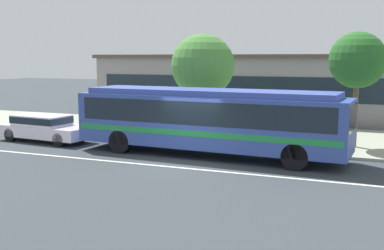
{
  "coord_description": "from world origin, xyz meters",
  "views": [
    {
      "loc": [
        7.03,
        -16.71,
        4.07
      ],
      "look_at": [
        -0.34,
        1.39,
        1.3
      ],
      "focal_mm": 44.68,
      "sensor_mm": 36.0,
      "label": 1
    }
  ],
  "objects_px": {
    "transit_bus": "(209,117)",
    "pedestrian_waiting_near_sign": "(228,125)",
    "pedestrian_walking_along_curb": "(315,124)",
    "sedan_behind_bus": "(44,127)",
    "street_tree_mid_block": "(357,61)",
    "street_tree_near_stop": "(203,66)"
  },
  "relations": [
    {
      "from": "transit_bus",
      "to": "pedestrian_waiting_near_sign",
      "type": "bearing_deg",
      "value": 84.23
    },
    {
      "from": "pedestrian_waiting_near_sign",
      "to": "pedestrian_walking_along_curb",
      "type": "distance_m",
      "value": 3.9
    },
    {
      "from": "transit_bus",
      "to": "pedestrian_walking_along_curb",
      "type": "bearing_deg",
      "value": 41.57
    },
    {
      "from": "sedan_behind_bus",
      "to": "street_tree_mid_block",
      "type": "bearing_deg",
      "value": 14.16
    },
    {
      "from": "pedestrian_walking_along_curb",
      "to": "street_tree_mid_block",
      "type": "bearing_deg",
      "value": 12.73
    },
    {
      "from": "street_tree_near_stop",
      "to": "pedestrian_waiting_near_sign",
      "type": "bearing_deg",
      "value": -47.22
    },
    {
      "from": "pedestrian_walking_along_curb",
      "to": "street_tree_mid_block",
      "type": "distance_m",
      "value": 3.32
    },
    {
      "from": "pedestrian_waiting_near_sign",
      "to": "street_tree_near_stop",
      "type": "xyz_separation_m",
      "value": [
        -2.13,
        2.3,
        2.57
      ]
    },
    {
      "from": "sedan_behind_bus",
      "to": "street_tree_mid_block",
      "type": "height_order",
      "value": "street_tree_mid_block"
    },
    {
      "from": "street_tree_near_stop",
      "to": "street_tree_mid_block",
      "type": "height_order",
      "value": "street_tree_near_stop"
    },
    {
      "from": "pedestrian_walking_along_curb",
      "to": "transit_bus",
      "type": "bearing_deg",
      "value": -138.43
    },
    {
      "from": "pedestrian_waiting_near_sign",
      "to": "street_tree_near_stop",
      "type": "distance_m",
      "value": 4.05
    },
    {
      "from": "pedestrian_walking_along_curb",
      "to": "street_tree_mid_block",
      "type": "relative_size",
      "value": 0.32
    },
    {
      "from": "pedestrian_waiting_near_sign",
      "to": "street_tree_mid_block",
      "type": "bearing_deg",
      "value": 18.45
    },
    {
      "from": "pedestrian_waiting_near_sign",
      "to": "street_tree_near_stop",
      "type": "height_order",
      "value": "street_tree_near_stop"
    },
    {
      "from": "sedan_behind_bus",
      "to": "street_tree_near_stop",
      "type": "xyz_separation_m",
      "value": [
        6.72,
        4.1,
        2.91
      ]
    },
    {
      "from": "transit_bus",
      "to": "pedestrian_walking_along_curb",
      "type": "height_order",
      "value": "transit_bus"
    },
    {
      "from": "pedestrian_walking_along_curb",
      "to": "street_tree_mid_block",
      "type": "xyz_separation_m",
      "value": [
        1.66,
        0.38,
        2.85
      ]
    },
    {
      "from": "transit_bus",
      "to": "street_tree_mid_block",
      "type": "distance_m",
      "value": 7.07
    },
    {
      "from": "sedan_behind_bus",
      "to": "pedestrian_walking_along_curb",
      "type": "bearing_deg",
      "value": 14.35
    },
    {
      "from": "sedan_behind_bus",
      "to": "pedestrian_waiting_near_sign",
      "type": "relative_size",
      "value": 3.0
    },
    {
      "from": "street_tree_near_stop",
      "to": "street_tree_mid_block",
      "type": "xyz_separation_m",
      "value": [
        7.43,
        -0.53,
        0.29
      ]
    }
  ]
}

